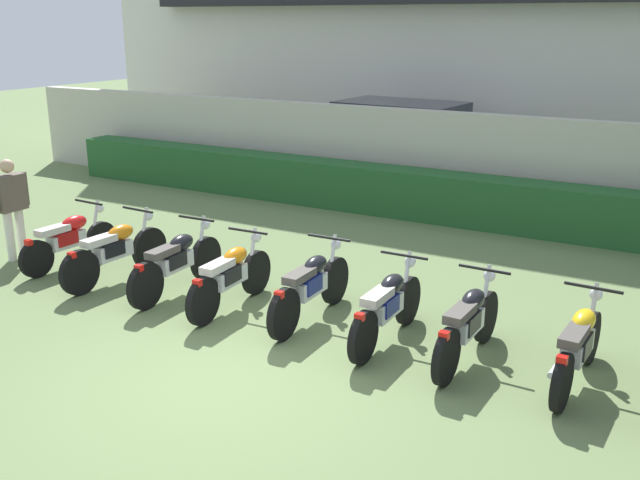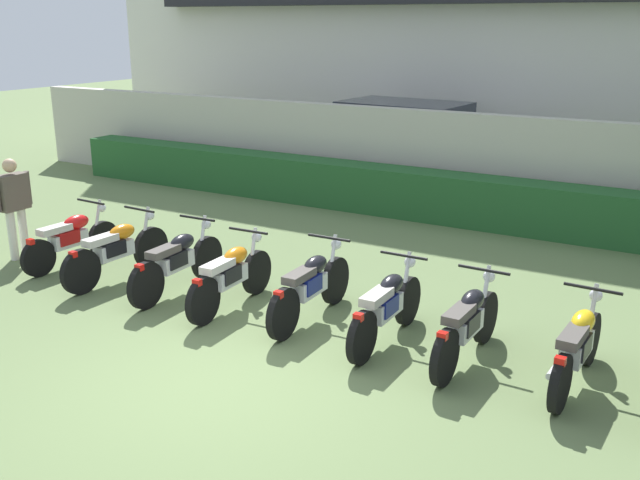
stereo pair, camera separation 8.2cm
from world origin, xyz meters
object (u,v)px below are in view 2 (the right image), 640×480
motorcycle_in_row_4 (310,286)px  motorcycle_in_row_7 (577,347)px  motorcycle_in_row_3 (230,276)px  motorcycle_in_row_2 (177,261)px  motorcycle_in_row_6 (467,324)px  motorcycle_in_row_0 (71,238)px  inspector_person (14,201)px  motorcycle_in_row_5 (386,307)px  parked_car (409,145)px  motorcycle_in_row_1 (116,250)px

motorcycle_in_row_4 → motorcycle_in_row_7: size_ratio=1.08×
motorcycle_in_row_3 → motorcycle_in_row_2: bearing=82.8°
motorcycle_in_row_2 → motorcycle_in_row_6: bearing=-92.4°
motorcycle_in_row_0 → inspector_person: inspector_person is taller
motorcycle_in_row_2 → motorcycle_in_row_5: motorcycle_in_row_2 is taller
motorcycle_in_row_0 → inspector_person: size_ratio=1.11×
motorcycle_in_row_4 → inspector_person: 5.31m
parked_car → motorcycle_in_row_1: parked_car is taller
inspector_person → parked_car: bearing=67.8°
motorcycle_in_row_3 → inspector_person: (-4.18, 0.01, 0.49)m
parked_car → motorcycle_in_row_1: size_ratio=2.36×
motorcycle_in_row_2 → motorcycle_in_row_5: size_ratio=1.04×
motorcycle_in_row_7 → motorcycle_in_row_4: bearing=90.5°
motorcycle_in_row_2 → motorcycle_in_row_7: motorcycle_in_row_2 is taller
motorcycle_in_row_1 → motorcycle_in_row_2: size_ratio=1.01×
motorcycle_in_row_3 → motorcycle_in_row_4: motorcycle_in_row_4 is taller
parked_car → motorcycle_in_row_3: size_ratio=2.52×
motorcycle_in_row_6 → motorcycle_in_row_7: (1.16, 0.04, -0.01)m
parked_car → motorcycle_in_row_5: (3.16, -7.87, -0.49)m
parked_car → motorcycle_in_row_7: bearing=-51.6°
motorcycle_in_row_5 → motorcycle_in_row_7: bearing=-89.8°
inspector_person → motorcycle_in_row_3: bearing=-0.1°
motorcycle_in_row_4 → inspector_person: inspector_person is taller
motorcycle_in_row_1 → motorcycle_in_row_2: (1.09, 0.05, -0.00)m
motorcycle_in_row_0 → motorcycle_in_row_7: size_ratio=0.98×
motorcycle_in_row_3 → motorcycle_in_row_5: motorcycle_in_row_3 is taller
motorcycle_in_row_1 → motorcycle_in_row_6: size_ratio=1.06×
motorcycle_in_row_0 → motorcycle_in_row_5: bearing=-88.4°
parked_car → motorcycle_in_row_6: size_ratio=2.50×
parked_car → motorcycle_in_row_6: 8.92m
motorcycle_in_row_6 → motorcycle_in_row_7: motorcycle_in_row_6 is taller
motorcycle_in_row_1 → inspector_person: inspector_person is taller
parked_car → motorcycle_in_row_1: bearing=-93.7°
motorcycle_in_row_6 → inspector_person: inspector_person is taller
motorcycle_in_row_0 → motorcycle_in_row_4: bearing=-87.0°
motorcycle_in_row_0 → motorcycle_in_row_7: motorcycle_in_row_7 is taller
motorcycle_in_row_2 → motorcycle_in_row_5: (3.18, -0.03, -0.01)m
motorcycle_in_row_0 → motorcycle_in_row_1: (1.10, -0.13, 0.02)m
motorcycle_in_row_4 → motorcycle_in_row_5: 1.11m
motorcycle_in_row_0 → motorcycle_in_row_6: (6.35, -0.13, 0.02)m
motorcycle_in_row_5 → inspector_person: size_ratio=1.17×
motorcycle_in_row_1 → motorcycle_in_row_7: size_ratio=1.08×
parked_car → motorcycle_in_row_3: 7.99m
parked_car → inspector_person: 8.55m
motorcycle_in_row_2 → motorcycle_in_row_4: (2.08, 0.09, 0.00)m
motorcycle_in_row_3 → motorcycle_in_row_0: bearing=84.9°
motorcycle_in_row_6 → motorcycle_in_row_0: bearing=90.3°
motorcycle_in_row_2 → motorcycle_in_row_4: same height
motorcycle_in_row_6 → inspector_person: (-7.36, -0.03, 0.49)m
motorcycle_in_row_7 → inspector_person: inspector_person is taller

